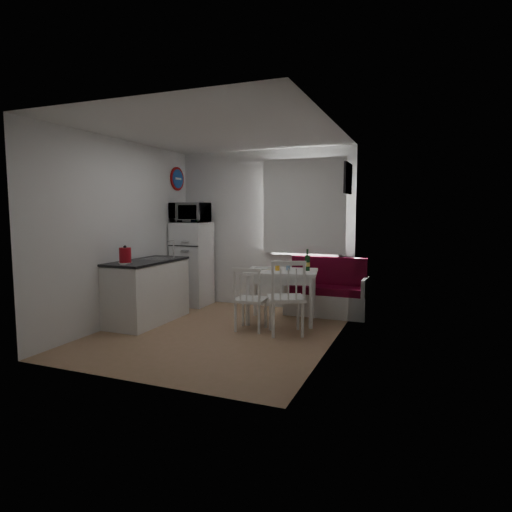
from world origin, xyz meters
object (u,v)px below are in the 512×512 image
(dining_table, at_px, (282,276))
(chair_right, at_px, (284,289))
(bench, at_px, (326,296))
(chair_left, at_px, (248,292))
(fridge, at_px, (192,264))
(microwave, at_px, (190,213))
(wine_bottle, at_px, (307,260))
(kitchen_counter, at_px, (148,291))
(kettle, at_px, (125,255))

(dining_table, distance_m, chair_right, 0.72)
(bench, height_order, dining_table, bench)
(chair_left, distance_m, fridge, 1.95)
(dining_table, relative_size, chair_right, 1.84)
(microwave, bearing_deg, dining_table, -15.08)
(chair_left, height_order, microwave, microwave)
(chair_left, xyz_separation_m, fridge, (-1.53, 1.19, 0.17))
(fridge, xyz_separation_m, microwave, (0.00, -0.05, 0.87))
(dining_table, xyz_separation_m, microwave, (-1.78, 0.48, 0.91))
(chair_right, xyz_separation_m, wine_bottle, (0.10, 0.77, 0.30))
(dining_table, distance_m, fridge, 1.86)
(chair_left, bearing_deg, kitchen_counter, 177.85)
(bench, xyz_separation_m, microwave, (-2.30, -0.16, 1.28))
(chair_left, xyz_separation_m, wine_bottle, (0.60, 0.76, 0.38))
(bench, xyz_separation_m, chair_left, (-0.77, -1.30, 0.24))
(kitchen_counter, xyz_separation_m, bench, (2.32, 1.35, -0.16))
(dining_table, height_order, wine_bottle, wine_bottle)
(bench, relative_size, wine_bottle, 4.01)
(dining_table, height_order, chair_left, chair_left)
(bench, bearing_deg, kettle, -140.23)
(chair_left, bearing_deg, microwave, 139.16)
(dining_table, bearing_deg, fridge, 152.48)
(chair_right, bearing_deg, dining_table, 85.17)
(kettle, xyz_separation_m, wine_bottle, (2.10, 1.35, -0.11))
(wine_bottle, bearing_deg, kitchen_counter, -159.26)
(fridge, height_order, microwave, microwave)
(bench, xyz_separation_m, wine_bottle, (-0.17, -0.54, 0.61))
(chair_right, bearing_deg, microwave, 125.20)
(chair_right, relative_size, fridge, 0.43)
(chair_left, relative_size, wine_bottle, 1.50)
(chair_left, xyz_separation_m, kettle, (-1.50, -0.59, 0.49))
(dining_table, height_order, microwave, microwave)
(fridge, distance_m, kettle, 1.81)
(bench, distance_m, chair_right, 1.37)
(chair_left, distance_m, wine_bottle, 1.04)
(chair_right, height_order, microwave, microwave)
(kettle, bearing_deg, chair_right, 16.13)
(dining_table, xyz_separation_m, chair_left, (-0.25, -0.66, -0.14))
(kitchen_counter, height_order, microwave, microwave)
(kitchen_counter, height_order, dining_table, kitchen_counter)
(kettle, bearing_deg, wine_bottle, 32.72)
(chair_right, distance_m, fridge, 2.36)
(wine_bottle, bearing_deg, kettle, -147.28)
(kitchen_counter, xyz_separation_m, fridge, (0.02, 1.24, 0.25))
(chair_left, bearing_deg, bench, 55.17)
(wine_bottle, bearing_deg, fridge, 168.59)
(bench, xyz_separation_m, chair_right, (-0.27, -1.31, 0.31))
(kitchen_counter, height_order, wine_bottle, kitchen_counter)
(kettle, bearing_deg, microwave, 90.99)
(dining_table, height_order, fridge, fridge)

